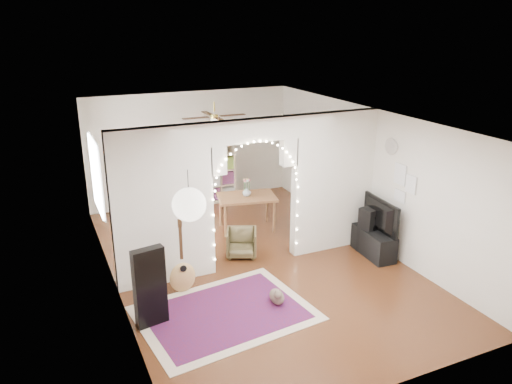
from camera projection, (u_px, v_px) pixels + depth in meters
name	position (u px, v px, depth m)	size (l,w,h in m)	color
floor	(254.00, 262.00, 9.31)	(7.50, 7.50, 0.00)	black
ceiling	(254.00, 118.00, 8.43)	(5.00, 7.50, 0.02)	white
wall_back	(191.00, 148.00, 12.10)	(5.00, 0.02, 2.70)	silver
wall_front	(389.00, 293.00, 5.64)	(5.00, 0.02, 2.70)	silver
wall_left	(110.00, 215.00, 7.90)	(0.02, 7.50, 2.70)	silver
wall_right	(369.00, 177.00, 9.85)	(0.02, 7.50, 2.70)	silver
divider_wall	(254.00, 190.00, 8.85)	(5.00, 0.20, 2.70)	silver
fairy_lights	(257.00, 185.00, 8.70)	(1.64, 0.04, 1.60)	#FFEABF
window	(96.00, 175.00, 9.41)	(0.04, 1.20, 1.40)	white
wall_clock	(392.00, 146.00, 9.08)	(0.31, 0.31, 0.03)	white
picture_frames	(403.00, 184.00, 8.93)	(0.02, 0.50, 0.70)	white
paper_lantern	(189.00, 205.00, 5.77)	(0.40, 0.40, 0.40)	white
ceiling_fan	(214.00, 116.00, 10.25)	(1.10, 1.10, 0.30)	gold
area_rug	(225.00, 313.00, 7.67)	(2.56, 1.91, 0.02)	maroon
guitar_case	(150.00, 287.00, 7.21)	(0.47, 0.16, 1.23)	black
acoustic_guitar	(182.00, 266.00, 8.14)	(0.45, 0.20, 1.10)	tan
tabby_cat	(277.00, 296.00, 7.90)	(0.31, 0.49, 0.33)	brown
floor_speaker	(369.00, 230.00, 9.59)	(0.40, 0.37, 0.90)	black
media_console	(374.00, 243.00, 9.51)	(0.40, 1.00, 0.50)	black
tv	(376.00, 216.00, 9.33)	(1.07, 0.14, 0.62)	black
bookcase	(204.00, 171.00, 12.16)	(1.53, 0.39, 1.57)	#C6AF8F
dining_table	(247.00, 199.00, 10.57)	(1.34, 1.03, 0.76)	brown
flower_vase	(247.00, 192.00, 10.52)	(0.18, 0.18, 0.19)	silver
dining_chair_left	(197.00, 251.00, 9.14)	(0.58, 0.59, 0.54)	#483E24
dining_chair_right	(242.00, 243.00, 9.49)	(0.56, 0.58, 0.52)	#483E24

